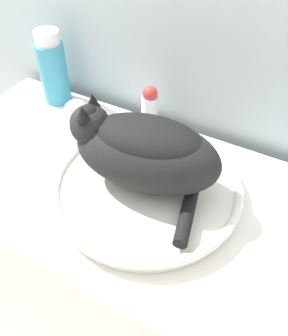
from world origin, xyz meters
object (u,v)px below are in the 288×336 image
(cat, at_px, (143,150))
(deodorant_stick, at_px, (150,110))
(mouthwash_bottle, at_px, (53,69))
(faucet, at_px, (80,119))

(cat, xyz_separation_m, deodorant_stick, (-0.10, 0.21, -0.06))
(mouthwash_bottle, height_order, deodorant_stick, mouthwash_bottle)
(faucet, xyz_separation_m, mouthwash_bottle, (-0.18, 0.13, 0.02))
(cat, height_order, deodorant_stick, cat)
(mouthwash_bottle, xyz_separation_m, deodorant_stick, (0.31, 0.00, -0.03))
(cat, distance_m, mouthwash_bottle, 0.46)
(deodorant_stick, bearing_deg, faucet, -133.51)
(mouthwash_bottle, bearing_deg, deodorant_stick, 0.00)
(cat, xyz_separation_m, mouthwash_bottle, (-0.41, 0.21, -0.03))
(cat, xyz_separation_m, faucet, (-0.22, 0.08, -0.05))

